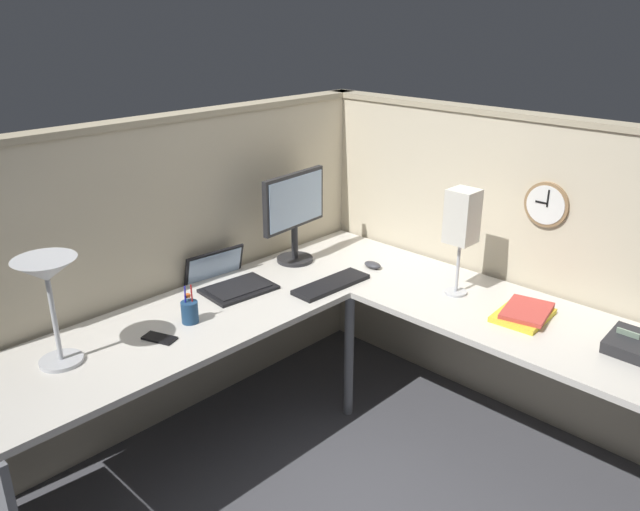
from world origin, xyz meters
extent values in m
plane|color=#47474C|center=(0.00, 0.00, 0.00)|extent=(6.80, 6.80, 0.00)
cube|color=beige|center=(-0.36, 0.87, 0.78)|extent=(2.57, 0.10, 1.55)
cube|color=tan|center=(-0.36, 0.87, 1.56)|extent=(2.57, 0.12, 0.03)
cube|color=beige|center=(0.87, -0.27, 0.78)|extent=(0.10, 2.37, 1.55)
cube|color=tan|center=(0.87, -0.27, 1.56)|extent=(0.12, 2.37, 0.03)
cube|color=beige|center=(-0.38, 0.47, 0.71)|extent=(2.35, 0.66, 0.03)
cube|color=beige|center=(0.47, -0.60, 0.71)|extent=(0.66, 1.49, 0.03)
cylinder|color=slate|center=(0.16, 0.16, 0.35)|extent=(0.05, 0.05, 0.70)
cylinder|color=#232326|center=(0.24, 0.64, 0.74)|extent=(0.20, 0.20, 0.02)
cylinder|color=#232326|center=(0.24, 0.64, 0.84)|extent=(0.04, 0.04, 0.20)
cube|color=#232326|center=(0.24, 0.64, 1.08)|extent=(0.46, 0.07, 0.30)
cube|color=#99B2D1|center=(0.24, 0.62, 1.08)|extent=(0.42, 0.05, 0.26)
cube|color=black|center=(-0.23, 0.56, 0.74)|extent=(0.36, 0.27, 0.02)
cube|color=black|center=(-0.23, 0.56, 0.75)|extent=(0.30, 0.20, 0.00)
cube|color=black|center=(-0.21, 0.78, 0.77)|extent=(0.34, 0.10, 0.22)
cube|color=#99B2D1|center=(-0.21, 0.77, 0.77)|extent=(0.31, 0.08, 0.18)
cube|color=black|center=(0.13, 0.26, 0.74)|extent=(0.43, 0.15, 0.02)
ellipsoid|color=#38383D|center=(0.46, 0.26, 0.75)|extent=(0.06, 0.10, 0.03)
cylinder|color=#B7BABF|center=(-1.15, 0.53, 0.74)|extent=(0.17, 0.17, 0.02)
cylinder|color=#B7BABF|center=(-1.15, 0.53, 0.93)|extent=(0.02, 0.02, 0.38)
cone|color=#B7BABF|center=(-1.15, 0.53, 1.13)|extent=(0.24, 0.24, 0.09)
cylinder|color=navy|center=(-0.60, 0.45, 0.78)|extent=(0.08, 0.08, 0.10)
cylinder|color=#1E1EB2|center=(-0.61, 0.46, 0.84)|extent=(0.01, 0.02, 0.13)
cylinder|color=#B21E1E|center=(-0.58, 0.44, 0.84)|extent=(0.01, 0.01, 0.13)
cylinder|color=#D8591E|center=(-0.59, 0.46, 0.85)|extent=(0.03, 0.03, 0.01)
cube|color=black|center=(-0.78, 0.42, 0.73)|extent=(0.11, 0.16, 0.01)
cube|color=#232326|center=(0.50, -1.08, 0.77)|extent=(0.19, 0.20, 0.10)
cube|color=#8CA58C|center=(0.50, -1.05, 0.80)|extent=(0.02, 0.09, 0.04)
cube|color=yellow|center=(0.48, -0.60, 0.74)|extent=(0.30, 0.23, 0.02)
cube|color=#BF3F38|center=(0.50, -0.61, 0.76)|extent=(0.29, 0.24, 0.02)
cylinder|color=#B7BABF|center=(0.50, -0.24, 0.74)|extent=(0.11, 0.11, 0.01)
cylinder|color=#B7BABF|center=(0.50, -0.24, 0.87)|extent=(0.02, 0.02, 0.27)
cube|color=silver|center=(0.50, -0.24, 1.13)|extent=(0.13, 0.13, 0.26)
cylinder|color=olive|center=(0.82, -0.50, 1.17)|extent=(0.03, 0.22, 0.22)
cylinder|color=white|center=(0.80, -0.50, 1.17)|extent=(0.00, 0.19, 0.19)
cube|color=black|center=(0.80, -0.48, 1.18)|extent=(0.00, 0.06, 0.01)
cube|color=black|center=(0.80, -0.51, 1.21)|extent=(0.00, 0.01, 0.08)
camera|label=1|loc=(-2.00, -1.72, 2.05)|focal=35.39mm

